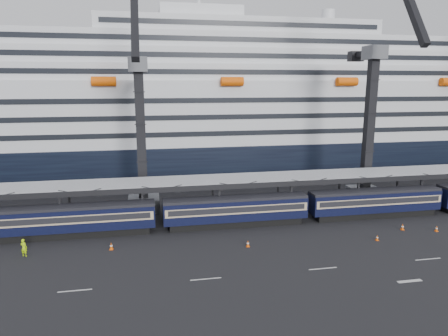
{
  "coord_description": "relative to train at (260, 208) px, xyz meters",
  "views": [
    {
      "loc": [
        -18.81,
        -39.01,
        18.36
      ],
      "look_at": [
        -9.59,
        10.0,
        7.85
      ],
      "focal_mm": 32.0,
      "sensor_mm": 36.0,
      "label": 1
    }
  ],
  "objects": [
    {
      "name": "worker",
      "position": [
        -28.02,
        -5.2,
        -1.2
      ],
      "size": [
        0.85,
        0.71,
        2.0
      ],
      "primitive_type": "imported",
      "rotation": [
        0.0,
        0.0,
        2.78
      ],
      "color": "#AEE30B",
      "rests_on": "ground"
    },
    {
      "name": "cruise_ship",
      "position": [
        3.57,
        35.99,
        10.14
      ],
      "size": [
        214.09,
        28.84,
        34.0
      ],
      "color": "black",
      "rests_on": "ground"
    },
    {
      "name": "traffic_cone_b",
      "position": [
        -18.89,
        -5.09,
        -1.77
      ],
      "size": [
        0.43,
        0.43,
        0.87
      ],
      "color": "#EA5407",
      "rests_on": "ground"
    },
    {
      "name": "ground",
      "position": [
        4.65,
        -10.0,
        -2.2
      ],
      "size": [
        260.0,
        260.0,
        0.0
      ],
      "primitive_type": "plane",
      "color": "black",
      "rests_on": "ground"
    },
    {
      "name": "train",
      "position": [
        0.0,
        0.0,
        0.0
      ],
      "size": [
        133.05,
        3.0,
        4.05
      ],
      "color": "black",
      "rests_on": "ground"
    },
    {
      "name": "canopy",
      "position": [
        4.65,
        4.0,
        3.05
      ],
      "size": [
        130.0,
        6.25,
        5.53
      ],
      "color": "#98999F",
      "rests_on": "ground"
    },
    {
      "name": "traffic_cone_e",
      "position": [
        17.37,
        -5.55,
        -1.79
      ],
      "size": [
        0.42,
        0.42,
        0.83
      ],
      "color": "#EA5407",
      "rests_on": "ground"
    },
    {
      "name": "traffic_cone_f",
      "position": [
        21.3,
        -6.83,
        -1.82
      ],
      "size": [
        0.38,
        0.38,
        0.77
      ],
      "color": "#EA5407",
      "rests_on": "ground"
    },
    {
      "name": "crane_dark_near",
      "position": [
        -15.35,
        8.59,
        9.73
      ],
      "size": [
        4.5,
        17.75,
        35.08
      ],
      "color": "#505259",
      "rests_on": "ground"
    },
    {
      "name": "lane_markings",
      "position": [
        12.8,
        -15.23,
        -2.19
      ],
      "size": [
        111.0,
        4.27,
        0.02
      ],
      "color": "beige",
      "rests_on": "ground"
    },
    {
      "name": "crane_dark_mid",
      "position": [
        19.65,
        7.59,
        11.16
      ],
      "size": [
        4.5,
        18.24,
        39.64
      ],
      "color": "#505259",
      "rests_on": "ground"
    },
    {
      "name": "traffic_cone_c",
      "position": [
        -3.48,
        -7.16,
        -1.82
      ],
      "size": [
        0.39,
        0.39,
        0.78
      ],
      "color": "#EA5407",
      "rests_on": "ground"
    },
    {
      "name": "traffic_cone_d",
      "position": [
        12.19,
        -8.21,
        -1.85
      ],
      "size": [
        0.35,
        0.35,
        0.7
      ],
      "color": "#EA5407",
      "rests_on": "ground"
    }
  ]
}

